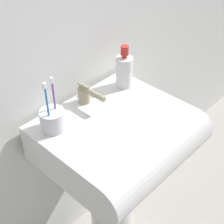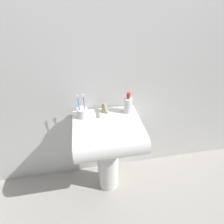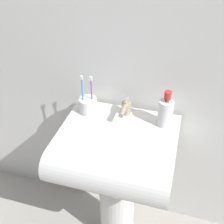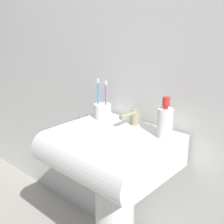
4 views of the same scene
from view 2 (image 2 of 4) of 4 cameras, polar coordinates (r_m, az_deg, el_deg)
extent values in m
plane|color=#ADA89E|center=(1.97, -1.19, -22.09)|extent=(6.00, 6.00, 0.00)
cube|color=silver|center=(1.39, -3.44, 15.93)|extent=(5.00, 0.05, 2.40)
cylinder|color=white|center=(1.70, -1.32, -16.11)|extent=(0.20, 0.20, 0.66)
cube|color=white|center=(1.41, -1.54, -5.77)|extent=(0.53, 0.40, 0.15)
cylinder|color=white|center=(1.27, -0.14, -11.68)|extent=(0.53, 0.15, 0.15)
cylinder|color=tan|center=(1.46, -2.28, 1.19)|extent=(0.05, 0.05, 0.06)
cylinder|color=tan|center=(1.40, -2.00, 1.02)|extent=(0.02, 0.11, 0.02)
cube|color=tan|center=(1.44, -2.32, 2.62)|extent=(0.01, 0.06, 0.01)
cylinder|color=white|center=(1.42, -9.63, -0.21)|extent=(0.09, 0.09, 0.08)
cylinder|color=#338CD8|center=(1.38, -10.70, 1.59)|extent=(0.01, 0.01, 0.17)
cube|color=white|center=(1.33, -11.13, 5.00)|extent=(0.01, 0.01, 0.02)
cylinder|color=purple|center=(1.39, -9.05, 2.00)|extent=(0.01, 0.01, 0.17)
cube|color=white|center=(1.34, -9.41, 5.28)|extent=(0.01, 0.01, 0.02)
cylinder|color=white|center=(1.45, 5.20, 2.20)|extent=(0.07, 0.07, 0.13)
cylinder|color=red|center=(1.41, 5.35, 4.66)|extent=(0.02, 0.02, 0.01)
cylinder|color=red|center=(1.39, 5.41, 5.58)|extent=(0.03, 0.03, 0.04)
camera|label=1|loc=(0.69, -67.15, 9.65)|focal=55.00mm
camera|label=3|loc=(0.40, 66.47, 13.28)|focal=45.00mm
camera|label=4|loc=(1.01, 62.23, -6.02)|focal=45.00mm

